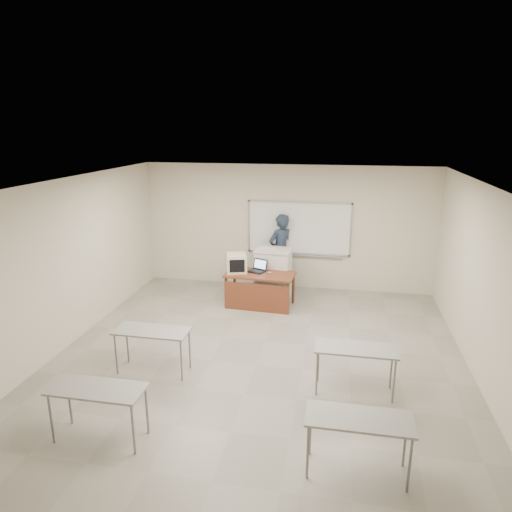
% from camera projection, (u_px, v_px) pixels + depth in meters
% --- Properties ---
extents(floor, '(7.00, 8.00, 0.01)m').
position_uv_depth(floor, '(256.00, 365.00, 7.67)').
color(floor, gray).
rests_on(floor, ground).
extents(whiteboard, '(2.48, 0.10, 1.31)m').
position_uv_depth(whiteboard, '(299.00, 229.00, 10.95)').
color(whiteboard, white).
rests_on(whiteboard, floor).
extents(student_desks, '(4.40, 2.20, 0.73)m').
position_uv_depth(student_desks, '(237.00, 370.00, 6.21)').
color(student_desks, '#979893').
rests_on(student_desks, floor).
extents(instructor_desk, '(1.50, 0.75, 0.75)m').
position_uv_depth(instructor_desk, '(259.00, 284.00, 9.93)').
color(instructor_desk, brown).
rests_on(instructor_desk, floor).
extents(podium, '(0.82, 0.60, 1.15)m').
position_uv_depth(podium, '(273.00, 273.00, 10.56)').
color(podium, silver).
rests_on(podium, floor).
extents(crt_monitor, '(0.43, 0.48, 0.41)m').
position_uv_depth(crt_monitor, '(236.00, 263.00, 10.08)').
color(crt_monitor, beige).
rests_on(crt_monitor, instructor_desk).
extents(laptop, '(0.35, 0.32, 0.26)m').
position_uv_depth(laptop, '(257.00, 269.00, 10.14)').
color(laptop, black).
rests_on(laptop, instructor_desk).
extents(mouse, '(0.09, 0.06, 0.04)m').
position_uv_depth(mouse, '(270.00, 273.00, 9.99)').
color(mouse, '#929598').
rests_on(mouse, instructor_desk).
extents(keyboard, '(0.42, 0.21, 0.02)m').
position_uv_depth(keyboard, '(268.00, 247.00, 10.50)').
color(keyboard, beige).
rests_on(keyboard, podium).
extents(presenter, '(0.80, 0.79, 1.85)m').
position_uv_depth(presenter, '(281.00, 251.00, 11.07)').
color(presenter, black).
rests_on(presenter, floor).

